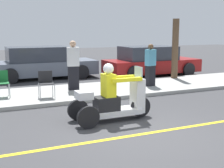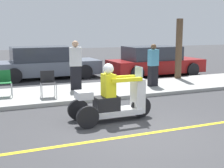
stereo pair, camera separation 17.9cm
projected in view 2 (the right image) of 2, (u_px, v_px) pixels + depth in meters
ground_plane at (141, 134)px, 6.72m from camera, size 60.00×60.00×0.00m
lane_stripe at (134, 135)px, 6.65m from camera, size 24.00×0.12×0.01m
sidewalk_strip at (78, 92)px, 10.87m from camera, size 28.00×2.80×0.12m
motorcycle_trike at (113, 100)px, 7.67m from camera, size 2.10×0.84×1.43m
spectator_mid_group at (153, 66)px, 11.67m from camera, size 0.41×0.29×1.58m
spectator_near_curb at (76, 66)px, 10.96m from camera, size 0.45×0.32×1.73m
folding_chair_curbside at (4, 80)px, 9.94m from camera, size 0.48×0.48×0.82m
folding_chair_set_back at (48, 81)px, 9.83m from camera, size 0.50×0.50×0.82m
parked_car_lot_far at (154, 62)px, 15.07m from camera, size 4.60×2.04×1.42m
parked_car_lot_center at (45, 63)px, 14.31m from camera, size 4.79×2.03×1.45m
tree_trunk at (179, 49)px, 13.42m from camera, size 0.28×0.28×2.56m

